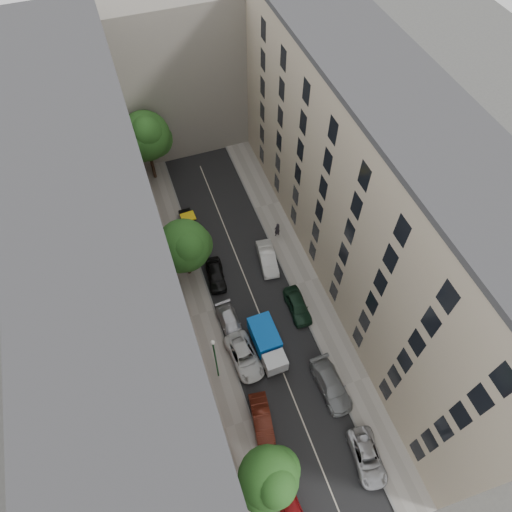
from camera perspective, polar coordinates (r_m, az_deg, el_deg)
name	(u,v)px	position (r m, az deg, el deg)	size (l,w,h in m)	color
ground	(253,298)	(45.25, -0.34, -5.31)	(120.00, 120.00, 0.00)	#4C4C49
road_surface	(253,298)	(45.24, -0.34, -5.30)	(8.00, 44.00, 0.02)	black
sidewalk_left	(199,314)	(44.63, -7.08, -7.25)	(3.00, 44.00, 0.15)	gray
sidewalk_right	(305,282)	(46.39, 6.09, -3.28)	(3.00, 44.00, 0.15)	gray
building_left	(117,274)	(36.40, -17.01, -2.14)	(8.00, 44.00, 20.00)	#454340
building_right	(374,202)	(40.58, 14.51, 6.50)	(8.00, 44.00, 20.00)	tan
building_endcap	(174,63)	(58.43, -10.24, 22.69)	(18.00, 12.00, 18.00)	slate
tarp_truck	(267,344)	(41.56, 1.43, -10.89)	(2.20, 5.27, 2.42)	black
car_left_0	(292,511)	(38.72, 4.51, -29.21)	(1.69, 4.19, 1.43)	maroon
car_left_1	(262,418)	(39.94, 0.71, -19.62)	(1.48, 4.25, 1.40)	#4F1A0F
car_left_2	(244,357)	(41.76, -1.48, -12.47)	(2.31, 5.00, 1.39)	silver
car_left_3	(230,323)	(43.27, -3.23, -8.40)	(1.82, 4.48, 1.30)	#B0B0B5
car_left_4	(216,275)	(46.03, -5.06, -2.35)	(1.69, 4.21, 1.43)	black
car_left_5	(189,223)	(50.53, -8.36, 4.15)	(1.35, 3.86, 1.27)	black
car_right_0	(367,457)	(40.24, 13.73, -23.26)	(2.16, 4.69, 1.30)	#B5B6BA
car_right_1	(331,385)	(41.24, 9.38, -15.67)	(2.11, 5.20, 1.51)	gray
car_right_2	(298,306)	(44.16, 5.21, -6.21)	(1.76, 4.37, 1.49)	black
car_right_3	(267,258)	(46.97, 1.43, -0.28)	(1.58, 4.54, 1.49)	silver
tree_near	(270,479)	(34.69, 1.79, -26.09)	(4.69, 4.32, 7.16)	#382619
tree_mid	(185,247)	(43.56, -8.82, 1.11)	(5.41, 5.15, 7.11)	#382619
tree_far	(147,138)	(52.72, -13.52, 14.19)	(5.68, 5.47, 9.06)	#382619
lamp_post	(215,356)	(37.86, -5.14, -12.34)	(0.36, 0.36, 7.03)	#185429
pedestrian	(277,230)	(48.82, 2.67, 3.31)	(0.70, 0.46, 1.91)	black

